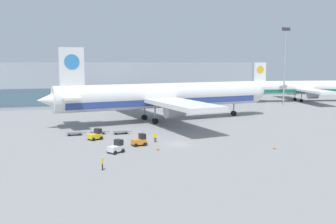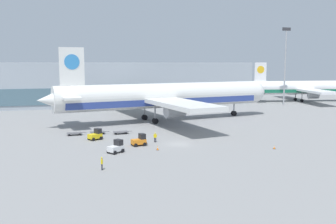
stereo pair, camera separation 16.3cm
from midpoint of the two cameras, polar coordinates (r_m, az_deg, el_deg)
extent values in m
plane|color=gray|center=(64.02, 1.50, -4.89)|extent=(400.00, 400.00, 0.00)
cube|color=#9EA8B2|center=(126.17, -7.85, 4.33)|extent=(90.00, 18.00, 14.00)
cube|color=slate|center=(117.40, -7.21, 2.57)|extent=(88.20, 0.20, 4.90)
cylinder|color=#9EA0A5|center=(128.66, 17.31, 6.38)|extent=(0.50, 0.50, 24.12)
cube|color=#333338|center=(129.11, 17.53, 11.96)|extent=(2.80, 0.50, 1.00)
cylinder|color=white|center=(88.96, -0.43, 2.55)|extent=(52.23, 14.59, 5.80)
cube|color=#2D428E|center=(89.08, -0.42, 1.72)|extent=(48.11, 13.76, 1.45)
sphere|color=white|center=(102.73, 12.83, 3.02)|extent=(5.68, 5.68, 5.68)
cone|color=white|center=(81.41, -17.23, 1.77)|extent=(7.23, 6.52, 5.51)
cube|color=white|center=(81.77, -14.51, 6.73)|extent=(5.20, 1.32, 8.00)
cylinder|color=#3384CC|center=(81.76, -14.54, 7.40)|extent=(3.25, 1.09, 3.20)
cube|color=white|center=(81.86, -15.09, 2.28)|extent=(5.76, 13.42, 0.50)
cube|color=white|center=(87.95, -1.96, 2.02)|extent=(16.07, 48.66, 0.90)
cylinder|color=#9EA0A5|center=(79.08, 0.98, 0.10)|extent=(4.62, 3.48, 2.80)
cylinder|color=#9EA0A5|center=(97.40, -4.34, 1.46)|extent=(4.62, 3.48, 2.80)
cylinder|color=#9EA0A5|center=(99.30, 9.95, 0.95)|extent=(0.36, 0.36, 4.00)
cylinder|color=black|center=(99.54, 9.92, -0.20)|extent=(1.43, 1.11, 1.30)
cylinder|color=#9EA0A5|center=(84.72, -2.05, -0.04)|extent=(0.36, 0.36, 4.00)
cylinder|color=black|center=(85.01, -2.04, -1.38)|extent=(1.43, 1.11, 1.30)
cylinder|color=#9EA0A5|center=(90.58, -3.67, 0.43)|extent=(0.36, 0.36, 4.00)
cylinder|color=black|center=(90.84, -3.66, -0.82)|extent=(1.43, 1.11, 1.30)
cylinder|color=white|center=(144.33, 20.48, 3.52)|extent=(42.89, 12.12, 4.76)
cube|color=#196B4C|center=(144.40, 20.46, 3.10)|extent=(39.51, 11.43, 1.19)
cone|color=white|center=(136.24, 12.38, 3.61)|extent=(5.95, 5.37, 4.53)
cube|color=white|center=(137.11, 13.81, 5.96)|extent=(4.27, 1.10, 6.57)
cylinder|color=yellow|center=(137.09, 13.82, 6.29)|extent=(2.67, 0.90, 2.63)
cube|color=white|center=(137.03, 13.40, 3.80)|extent=(4.77, 11.03, 0.41)
cube|color=white|center=(143.43, 19.70, 3.29)|extent=(13.33, 39.97, 0.74)
cylinder|color=#9EA0A5|center=(136.13, 21.17, 2.40)|extent=(3.80, 2.86, 2.30)
cylinder|color=#9EA0A5|center=(151.03, 18.33, 2.97)|extent=(3.80, 2.86, 2.30)
cylinder|color=#9EA0A5|center=(140.68, 19.65, 2.31)|extent=(0.30, 0.30, 3.29)
cylinder|color=black|center=(140.82, 19.62, 1.64)|extent=(1.18, 0.91, 1.07)
cylinder|color=#9EA0A5|center=(145.43, 18.76, 2.50)|extent=(0.30, 0.30, 3.29)
cylinder|color=black|center=(145.57, 18.74, 1.86)|extent=(1.18, 0.91, 1.07)
cube|color=orange|center=(62.69, -4.55, -4.52)|extent=(2.52, 1.81, 0.80)
cube|color=black|center=(62.76, -4.01, -3.71)|extent=(1.12, 1.39, 0.90)
cube|color=black|center=(63.21, -3.52, -4.67)|extent=(0.40, 1.27, 0.24)
cylinder|color=black|center=(63.71, -4.12, -4.69)|extent=(0.63, 0.35, 0.60)
cylinder|color=black|center=(62.44, -3.62, -4.94)|extent=(0.63, 0.35, 0.60)
cylinder|color=black|center=(63.12, -5.47, -4.82)|extent=(0.63, 0.35, 0.60)
cylinder|color=black|center=(61.85, -5.00, -5.07)|extent=(0.63, 0.35, 0.60)
cube|color=yellow|center=(68.50, -11.13, -3.62)|extent=(2.69, 2.35, 0.80)
cube|color=black|center=(68.71, -10.70, -2.85)|extent=(1.39, 1.52, 0.90)
cube|color=black|center=(69.24, -10.28, -3.71)|extent=(0.76, 1.17, 0.24)
cylinder|color=black|center=(69.59, -10.90, -3.77)|extent=(0.64, 0.50, 0.60)
cylinder|color=black|center=(68.46, -10.23, -3.94)|extent=(0.64, 0.50, 0.60)
cylinder|color=black|center=(68.71, -12.00, -3.94)|extent=(0.64, 0.50, 0.60)
cylinder|color=black|center=(67.57, -11.35, -4.12)|extent=(0.64, 0.50, 0.60)
cube|color=silver|center=(58.10, -8.05, -5.53)|extent=(2.68, 2.48, 0.80)
cube|color=black|center=(58.36, -7.61, -4.61)|extent=(1.46, 1.53, 0.90)
cube|color=black|center=(59.00, -7.18, -5.59)|extent=(0.87, 1.11, 0.24)
cylinder|color=black|center=(59.23, -7.95, -5.67)|extent=(0.63, 0.55, 0.60)
cylinder|color=black|center=(58.25, -6.99, -5.88)|extent=(0.63, 0.55, 0.60)
cylinder|color=black|center=(58.16, -9.10, -5.94)|extent=(0.63, 0.55, 0.60)
cylinder|color=black|center=(57.16, -8.15, -6.16)|extent=(0.63, 0.55, 0.60)
cube|color=#56565B|center=(73.78, -14.12, -3.13)|extent=(2.89, 1.68, 0.12)
cube|color=#56565B|center=(73.97, -12.70, -3.06)|extent=(0.90, 0.14, 0.08)
cylinder|color=black|center=(74.54, -13.42, -3.19)|extent=(0.37, 0.17, 0.36)
cylinder|color=black|center=(73.29, -13.31, -3.37)|extent=(0.37, 0.17, 0.36)
cylinder|color=black|center=(74.36, -14.92, -3.27)|extent=(0.37, 0.17, 0.36)
cylinder|color=black|center=(73.12, -14.83, -3.44)|extent=(0.37, 0.17, 0.36)
cube|color=#56565B|center=(73.91, -10.72, -3.02)|extent=(2.89, 1.68, 0.12)
cube|color=#56565B|center=(74.21, -9.30, -2.95)|extent=(0.90, 0.14, 0.08)
cylinder|color=black|center=(74.73, -10.05, -3.08)|extent=(0.37, 0.17, 0.36)
cylinder|color=black|center=(73.49, -9.88, -3.25)|extent=(0.37, 0.17, 0.36)
cylinder|color=black|center=(74.43, -11.54, -3.16)|extent=(0.37, 0.17, 0.36)
cylinder|color=black|center=(73.19, -11.39, -3.33)|extent=(0.37, 0.17, 0.36)
cube|color=#56565B|center=(73.47, -7.27, -3.01)|extent=(2.89, 1.68, 0.12)
cube|color=#56565B|center=(73.88, -5.86, -2.93)|extent=(0.90, 0.14, 0.08)
cylinder|color=black|center=(74.34, -6.63, -3.07)|extent=(0.37, 0.17, 0.36)
cylinder|color=black|center=(73.12, -6.41, -3.24)|extent=(0.37, 0.17, 0.36)
cylinder|color=black|center=(73.93, -8.11, -3.15)|extent=(0.37, 0.17, 0.36)
cylinder|color=black|center=(72.71, -7.91, -3.33)|extent=(0.37, 0.17, 0.36)
cylinder|color=black|center=(49.46, -10.05, -8.21)|extent=(0.14, 0.14, 0.83)
cylinder|color=black|center=(49.26, -10.07, -8.28)|extent=(0.14, 0.14, 0.83)
cube|color=yellow|center=(49.17, -10.08, -7.44)|extent=(0.29, 0.40, 0.62)
cylinder|color=yellow|center=(49.40, -10.05, -7.33)|extent=(0.09, 0.09, 0.56)
cylinder|color=yellow|center=(48.93, -10.11, -7.47)|extent=(0.09, 0.09, 0.56)
sphere|color=tan|center=(49.07, -10.09, -6.96)|extent=(0.22, 0.22, 0.22)
sphere|color=yellow|center=(49.05, -10.09, -6.89)|extent=(0.21, 0.21, 0.21)
cylinder|color=black|center=(65.31, -2.11, -4.28)|extent=(0.14, 0.14, 0.82)
cylinder|color=black|center=(65.29, -1.93, -4.28)|extent=(0.14, 0.14, 0.82)
cube|color=yellow|center=(65.16, -2.02, -3.66)|extent=(0.41, 0.32, 0.62)
cylinder|color=yellow|center=(65.17, -2.24, -3.63)|extent=(0.09, 0.09, 0.55)
cylinder|color=yellow|center=(65.13, -1.81, -3.64)|extent=(0.09, 0.09, 0.55)
sphere|color=tan|center=(65.08, -2.03, -3.30)|extent=(0.22, 0.22, 0.22)
sphere|color=yellow|center=(65.07, -2.03, -3.24)|extent=(0.21, 0.21, 0.21)
cube|color=black|center=(62.75, 15.84, -5.41)|extent=(0.40, 0.40, 0.04)
cone|color=orange|center=(62.69, 15.85, -5.16)|extent=(0.32, 0.32, 0.51)
cylinder|color=white|center=(62.68, 15.85, -5.14)|extent=(0.19, 0.19, 0.07)
cube|color=black|center=(59.57, -1.63, -5.81)|extent=(0.40, 0.40, 0.04)
cone|color=orange|center=(59.48, -1.63, -5.45)|extent=(0.32, 0.32, 0.72)
cylinder|color=white|center=(59.48, -1.63, -5.41)|extent=(0.19, 0.19, 0.10)
camera|label=1|loc=(0.08, -90.06, -0.01)|focal=40.00mm
camera|label=2|loc=(0.08, 89.94, 0.01)|focal=40.00mm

